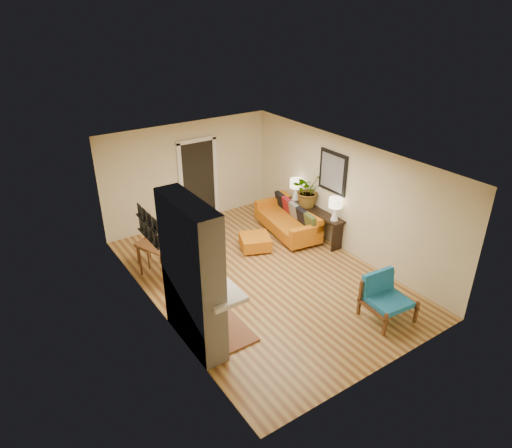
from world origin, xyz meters
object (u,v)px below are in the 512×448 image
at_px(dining_table, 166,249).
at_px(lamp_near, 335,206).
at_px(blue_chair, 385,295).
at_px(console_table, 313,215).
at_px(ottoman, 255,242).
at_px(sofa, 290,220).
at_px(lamp_far, 296,187).
at_px(houseplant, 308,190).

bearing_deg(dining_table, lamp_near, -16.80).
relative_size(blue_chair, console_table, 0.46).
height_order(ottoman, blue_chair, blue_chair).
height_order(sofa, lamp_far, lamp_far).
relative_size(sofa, ottoman, 2.42).
height_order(dining_table, lamp_far, lamp_far).
bearing_deg(houseplant, sofa, 145.93).
height_order(console_table, lamp_near, lamp_near).
distance_m(sofa, blue_chair, 3.63).
bearing_deg(console_table, sofa, 126.27).
height_order(lamp_near, houseplant, houseplant).
bearing_deg(sofa, ottoman, -169.17).
xyz_separation_m(sofa, blue_chair, (-0.60, -3.57, 0.10)).
bearing_deg(lamp_near, houseplant, 90.60).
xyz_separation_m(blue_chair, houseplant, (0.94, 3.35, 0.70)).
xyz_separation_m(lamp_far, houseplant, (-0.01, -0.47, 0.08)).
relative_size(console_table, lamp_far, 3.43).
xyz_separation_m(ottoman, blue_chair, (0.58, -3.35, 0.25)).
distance_m(dining_table, lamp_near, 3.84).
relative_size(ottoman, console_table, 0.46).
bearing_deg(lamp_far, dining_table, -174.94).
height_order(lamp_near, lamp_far, same).
bearing_deg(sofa, blue_chair, -99.59).
bearing_deg(ottoman, blue_chair, -80.13).
bearing_deg(sofa, lamp_far, 35.54).
xyz_separation_m(blue_chair, lamp_near, (0.95, 2.39, 0.62)).
height_order(ottoman, console_table, console_table).
bearing_deg(ottoman, console_table, -9.00).
distance_m(dining_table, houseplant, 3.68).
xyz_separation_m(console_table, lamp_far, (0.00, 0.72, 0.49)).
height_order(blue_chair, dining_table, dining_table).
bearing_deg(houseplant, dining_table, 177.66).
bearing_deg(dining_table, sofa, 1.34).
relative_size(blue_chair, lamp_near, 1.59).
height_order(console_table, lamp_far, lamp_far).
xyz_separation_m(blue_chair, console_table, (0.95, 3.10, 0.13)).
bearing_deg(blue_chair, console_table, 73.02).
relative_size(lamp_near, houseplant, 0.64).
height_order(ottoman, lamp_near, lamp_near).
bearing_deg(blue_chair, lamp_near, 68.40).
bearing_deg(lamp_near, console_table, 90.00).
relative_size(sofa, houseplant, 2.47).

